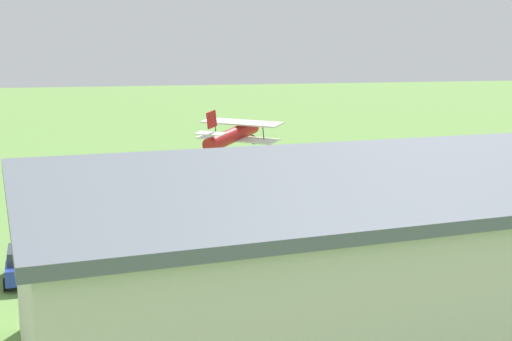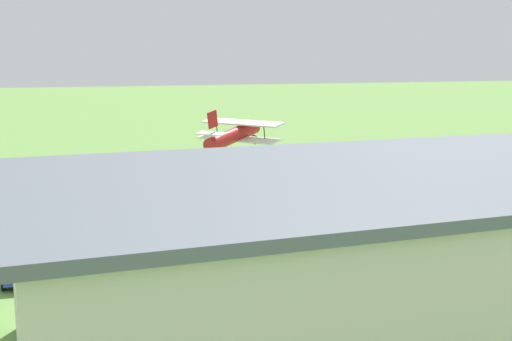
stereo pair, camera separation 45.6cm
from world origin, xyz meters
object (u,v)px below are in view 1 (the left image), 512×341
(hangar, at_px, (406,259))
(car_blue, at_px, (25,264))
(person_at_fence_line, at_px, (109,246))
(person_near_hangar_door, at_px, (137,233))
(person_by_parked_cars, at_px, (184,231))
(person_watching_takeoff, at_px, (99,232))
(person_beside_truck, at_px, (160,239))
(truck_box_grey, at_px, (470,205))
(biplane, at_px, (234,135))

(hangar, height_order, car_blue, hangar)
(person_at_fence_line, relative_size, person_near_hangar_door, 1.04)
(person_by_parked_cars, relative_size, person_watching_takeoff, 1.01)
(car_blue, xyz_separation_m, person_watching_takeoff, (-4.27, -5.56, -0.13))
(car_blue, relative_size, person_near_hangar_door, 2.55)
(hangar, xyz_separation_m, person_beside_truck, (6.36, -15.81, -2.72))
(person_at_fence_line, distance_m, person_watching_takeoff, 3.48)
(person_beside_truck, distance_m, person_by_parked_cars, 2.35)
(hangar, distance_m, car_blue, 19.23)
(person_near_hangar_door, bearing_deg, person_beside_truck, 115.61)
(truck_box_grey, relative_size, person_near_hangar_door, 4.48)
(hangar, distance_m, biplane, 31.89)
(person_by_parked_cars, xyz_separation_m, person_watching_takeoff, (4.86, -1.46, -0.01))
(hangar, bearing_deg, person_beside_truck, -68.08)
(car_blue, distance_m, person_near_hangar_door, 7.87)
(person_beside_truck, bearing_deg, car_blue, 19.39)
(car_blue, relative_size, truck_box_grey, 0.57)
(biplane, relative_size, person_at_fence_line, 4.58)
(car_blue, xyz_separation_m, person_near_hangar_door, (-6.36, -4.63, -0.11))
(truck_box_grey, distance_m, person_by_parked_cars, 18.35)
(truck_box_grey, relative_size, person_by_parked_cars, 4.52)
(hangar, xyz_separation_m, person_by_parked_cars, (4.57, -17.33, -2.80))
(biplane, height_order, truck_box_grey, biplane)
(person_beside_truck, bearing_deg, person_near_hangar_door, -64.39)
(car_blue, bearing_deg, person_watching_takeoff, -127.54)
(person_at_fence_line, bearing_deg, hangar, 121.26)
(car_blue, xyz_separation_m, person_by_parked_cars, (-9.13, -4.10, -0.12))
(biplane, bearing_deg, car_blue, 47.92)
(person_by_parked_cars, height_order, person_watching_takeoff, person_by_parked_cars)
(person_at_fence_line, relative_size, person_by_parked_cars, 1.05)
(car_blue, distance_m, person_watching_takeoff, 7.02)
(person_watching_takeoff, bearing_deg, person_at_fence_line, 92.13)
(biplane, distance_m, person_near_hangar_door, 17.75)
(person_near_hangar_door, bearing_deg, person_watching_takeoff, -24.10)
(car_blue, height_order, person_near_hangar_door, car_blue)
(car_blue, height_order, person_watching_takeoff, car_blue)
(person_by_parked_cars, bearing_deg, person_beside_truck, 40.28)
(hangar, distance_m, person_by_parked_cars, 18.14)
(truck_box_grey, bearing_deg, biplane, -58.68)
(person_at_fence_line, height_order, person_watching_takeoff, person_at_fence_line)
(hangar, relative_size, car_blue, 7.22)
(truck_box_grey, height_order, person_by_parked_cars, truck_box_grey)
(car_blue, bearing_deg, person_by_parked_cars, -155.81)
(biplane, bearing_deg, person_at_fence_line, 53.15)
(car_blue, bearing_deg, person_near_hangar_door, -143.93)
(hangar, xyz_separation_m, truck_box_grey, (-13.53, -14.42, -1.92))
(biplane, distance_m, person_watching_takeoff, 18.37)
(person_beside_truck, xyz_separation_m, person_by_parked_cars, (-1.79, -1.52, -0.08))
(truck_box_grey, height_order, person_watching_takeoff, truck_box_grey)
(person_watching_takeoff, bearing_deg, car_blue, 52.46)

